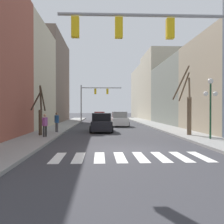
{
  "coord_description": "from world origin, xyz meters",
  "views": [
    {
      "loc": [
        -1.34,
        -13.38,
        2.12
      ],
      "look_at": [
        0.46,
        25.02,
        1.66
      ],
      "focal_mm": 42.0,
      "sensor_mm": 36.0,
      "label": 1
    }
  ],
  "objects_px": {
    "car_at_intersection": "(119,119)",
    "pedestrian_on_right_sidewalk": "(57,120)",
    "car_driving_toward_lane": "(101,123)",
    "pedestrian_near_right_corner": "(45,123)",
    "traffic_signal_near": "(166,45)",
    "street_lamp_right_corner": "(211,96)",
    "traffic_signal_far": "(93,96)",
    "car_parked_left_far": "(99,117)",
    "street_tree_right_near": "(188,107)",
    "street_tree_left_near": "(40,113)"
  },
  "relations": [
    {
      "from": "traffic_signal_far",
      "to": "car_driving_toward_lane",
      "type": "xyz_separation_m",
      "value": [
        1.15,
        -15.86,
        -3.35
      ]
    },
    {
      "from": "car_parked_left_far",
      "to": "pedestrian_near_right_corner",
      "type": "bearing_deg",
      "value": -8.07
    },
    {
      "from": "traffic_signal_far",
      "to": "car_driving_toward_lane",
      "type": "relative_size",
      "value": 1.32
    },
    {
      "from": "car_at_intersection",
      "to": "street_tree_right_near",
      "type": "relative_size",
      "value": 0.86
    },
    {
      "from": "traffic_signal_far",
      "to": "street_tree_left_near",
      "type": "distance_m",
      "value": 20.65
    },
    {
      "from": "street_lamp_right_corner",
      "to": "car_parked_left_far",
      "type": "xyz_separation_m",
      "value": [
        -7.31,
        28.6,
        -2.21
      ]
    },
    {
      "from": "car_driving_toward_lane",
      "to": "street_tree_right_near",
      "type": "distance_m",
      "value": 8.17
    },
    {
      "from": "street_tree_left_near",
      "to": "traffic_signal_far",
      "type": "bearing_deg",
      "value": 80.24
    },
    {
      "from": "traffic_signal_far",
      "to": "car_parked_left_far",
      "type": "xyz_separation_m",
      "value": [
        0.95,
        5.28,
        -3.4
      ]
    },
    {
      "from": "traffic_signal_far",
      "to": "pedestrian_near_right_corner",
      "type": "distance_m",
      "value": 21.96
    },
    {
      "from": "traffic_signal_near",
      "to": "pedestrian_near_right_corner",
      "type": "height_order",
      "value": "traffic_signal_near"
    },
    {
      "from": "car_parked_left_far",
      "to": "street_lamp_right_corner",
      "type": "bearing_deg",
      "value": 14.33
    },
    {
      "from": "traffic_signal_far",
      "to": "street_lamp_right_corner",
      "type": "bearing_deg",
      "value": -70.5
    },
    {
      "from": "street_lamp_right_corner",
      "to": "street_tree_right_near",
      "type": "bearing_deg",
      "value": 100.84
    },
    {
      "from": "traffic_signal_near",
      "to": "street_lamp_right_corner",
      "type": "xyz_separation_m",
      "value": [
        4.44,
        5.87,
        -1.84
      ]
    },
    {
      "from": "car_parked_left_far",
      "to": "car_at_intersection",
      "type": "height_order",
      "value": "car_at_intersection"
    },
    {
      "from": "traffic_signal_far",
      "to": "pedestrian_near_right_corner",
      "type": "bearing_deg",
      "value": -97.55
    },
    {
      "from": "street_lamp_right_corner",
      "to": "pedestrian_near_right_corner",
      "type": "relative_size",
      "value": 2.46
    },
    {
      "from": "car_parked_left_far",
      "to": "pedestrian_near_right_corner",
      "type": "distance_m",
      "value": 27.1
    },
    {
      "from": "street_lamp_right_corner",
      "to": "street_tree_left_near",
      "type": "xyz_separation_m",
      "value": [
        -11.73,
        3.1,
        -1.19
      ]
    },
    {
      "from": "pedestrian_on_right_sidewalk",
      "to": "car_at_intersection",
      "type": "bearing_deg",
      "value": -67.59
    },
    {
      "from": "street_lamp_right_corner",
      "to": "pedestrian_on_right_sidewalk",
      "type": "height_order",
      "value": "street_lamp_right_corner"
    },
    {
      "from": "traffic_signal_near",
      "to": "car_parked_left_far",
      "type": "distance_m",
      "value": 34.82
    },
    {
      "from": "traffic_signal_far",
      "to": "street_tree_right_near",
      "type": "bearing_deg",
      "value": -69.37
    },
    {
      "from": "car_parked_left_far",
      "to": "pedestrian_on_right_sidewalk",
      "type": "bearing_deg",
      "value": -8.78
    },
    {
      "from": "traffic_signal_far",
      "to": "pedestrian_on_right_sidewalk",
      "type": "bearing_deg",
      "value": -98.37
    },
    {
      "from": "car_driving_toward_lane",
      "to": "pedestrian_near_right_corner",
      "type": "xyz_separation_m",
      "value": [
        -4.0,
        -5.7,
        0.3
      ]
    },
    {
      "from": "pedestrian_near_right_corner",
      "to": "traffic_signal_near",
      "type": "bearing_deg",
      "value": -118.55
    },
    {
      "from": "traffic_signal_far",
      "to": "street_lamp_right_corner",
      "type": "xyz_separation_m",
      "value": [
        8.26,
        -23.32,
        -1.18
      ]
    },
    {
      "from": "traffic_signal_near",
      "to": "street_lamp_right_corner",
      "type": "bearing_deg",
      "value": 52.9
    },
    {
      "from": "traffic_signal_near",
      "to": "pedestrian_near_right_corner",
      "type": "relative_size",
      "value": 4.55
    },
    {
      "from": "car_driving_toward_lane",
      "to": "pedestrian_near_right_corner",
      "type": "bearing_deg",
      "value": -35.1
    },
    {
      "from": "street_lamp_right_corner",
      "to": "pedestrian_near_right_corner",
      "type": "xyz_separation_m",
      "value": [
        -11.11,
        1.77,
        -1.87
      ]
    },
    {
      "from": "pedestrian_on_right_sidewalk",
      "to": "street_tree_right_near",
      "type": "height_order",
      "value": "street_tree_right_near"
    },
    {
      "from": "car_at_intersection",
      "to": "car_driving_toward_lane",
      "type": "height_order",
      "value": "car_at_intersection"
    },
    {
      "from": "car_driving_toward_lane",
      "to": "pedestrian_near_right_corner",
      "type": "relative_size",
      "value": 2.94
    },
    {
      "from": "traffic_signal_far",
      "to": "car_parked_left_far",
      "type": "bearing_deg",
      "value": 79.83
    },
    {
      "from": "street_lamp_right_corner",
      "to": "car_at_intersection",
      "type": "xyz_separation_m",
      "value": [
        -4.86,
        14.98,
        -2.15
      ]
    },
    {
      "from": "street_lamp_right_corner",
      "to": "traffic_signal_near",
      "type": "bearing_deg",
      "value": -127.1
    },
    {
      "from": "car_driving_toward_lane",
      "to": "street_tree_right_near",
      "type": "xyz_separation_m",
      "value": [
        6.57,
        -4.64,
        1.42
      ]
    },
    {
      "from": "car_at_intersection",
      "to": "pedestrian_on_right_sidewalk",
      "type": "relative_size",
      "value": 2.72
    },
    {
      "from": "traffic_signal_near",
      "to": "pedestrian_on_right_sidewalk",
      "type": "xyz_separation_m",
      "value": [
        -6.45,
        11.3,
        -3.67
      ]
    },
    {
      "from": "car_parked_left_far",
      "to": "traffic_signal_near",
      "type": "bearing_deg",
      "value": 4.76
    },
    {
      "from": "car_at_intersection",
      "to": "traffic_signal_near",
      "type": "bearing_deg",
      "value": -178.84
    },
    {
      "from": "street_tree_right_near",
      "to": "pedestrian_near_right_corner",
      "type": "bearing_deg",
      "value": -174.3
    },
    {
      "from": "pedestrian_on_right_sidewalk",
      "to": "pedestrian_near_right_corner",
      "type": "bearing_deg",
      "value": 141.2
    },
    {
      "from": "street_tree_left_near",
      "to": "street_lamp_right_corner",
      "type": "bearing_deg",
      "value": -14.82
    },
    {
      "from": "pedestrian_on_right_sidewalk",
      "to": "street_tree_left_near",
      "type": "relative_size",
      "value": 0.45
    },
    {
      "from": "street_lamp_right_corner",
      "to": "street_tree_left_near",
      "type": "bearing_deg",
      "value": 165.18
    },
    {
      "from": "traffic_signal_far",
      "to": "street_tree_left_near",
      "type": "bearing_deg",
      "value": -99.76
    }
  ]
}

